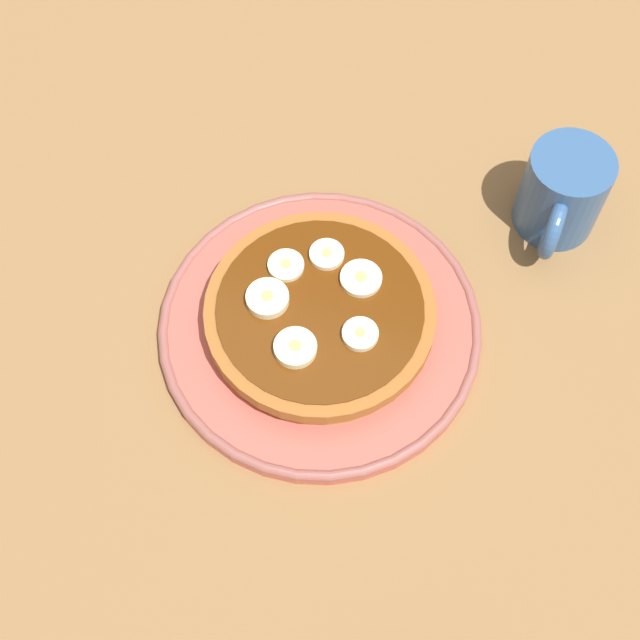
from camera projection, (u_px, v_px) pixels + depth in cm
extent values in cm
cube|color=olive|center=(320.00, 339.00, 78.13)|extent=(140.00, 140.00, 3.00)
cylinder|color=#CC594C|center=(320.00, 328.00, 76.23)|extent=(27.45, 27.45, 1.29)
torus|color=#965750|center=(320.00, 325.00, 75.83)|extent=(27.53, 27.53, 0.90)
cylinder|color=#B2873C|center=(325.00, 318.00, 75.13)|extent=(18.36, 18.36, 1.40)
cylinder|color=#A25F29|center=(314.00, 313.00, 73.78)|extent=(19.23, 19.23, 1.40)
cylinder|color=#592B0A|center=(320.00, 308.00, 73.11)|extent=(17.20, 17.20, 0.16)
cylinder|color=#F5EBB9|center=(268.00, 299.00, 73.06)|extent=(3.57, 3.57, 0.95)
cylinder|color=tan|center=(267.00, 296.00, 72.61)|extent=(1.00, 1.00, 0.08)
cylinder|color=#FBEBC2|center=(327.00, 255.00, 75.22)|extent=(2.98, 2.98, 0.65)
cylinder|color=tan|center=(327.00, 253.00, 74.90)|extent=(0.83, 0.83, 0.08)
cylinder|color=#FAEDB6|center=(295.00, 348.00, 70.98)|extent=(3.49, 3.49, 0.91)
cylinder|color=tan|center=(295.00, 345.00, 70.54)|extent=(0.98, 0.98, 0.08)
cylinder|color=#EDEBC4|center=(286.00, 266.00, 74.71)|extent=(3.08, 3.08, 0.65)
cylinder|color=tan|center=(286.00, 264.00, 74.39)|extent=(0.86, 0.86, 0.08)
cylinder|color=#EEF0BE|center=(360.00, 335.00, 71.64)|extent=(2.97, 2.97, 0.74)
cylinder|color=tan|center=(360.00, 332.00, 71.28)|extent=(0.83, 0.83, 0.08)
cylinder|color=#EDEAB8|center=(361.00, 279.00, 74.10)|extent=(3.52, 3.52, 0.68)
cylinder|color=tan|center=(361.00, 276.00, 73.77)|extent=(0.98, 0.98, 0.08)
cylinder|color=#33598C|center=(563.00, 191.00, 78.58)|extent=(7.40, 7.40, 8.37)
cylinder|color=black|center=(572.00, 168.00, 75.62)|extent=(6.29, 6.29, 0.50)
torus|color=#33598C|center=(553.00, 226.00, 76.87)|extent=(6.02, 1.33, 6.02)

